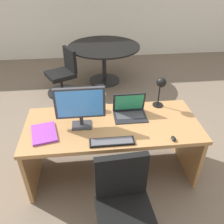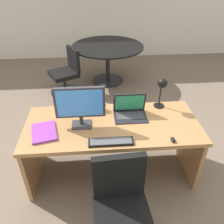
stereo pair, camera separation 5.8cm
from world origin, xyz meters
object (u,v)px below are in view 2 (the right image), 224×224
(coffee_mug, at_px, (100,106))
(meeting_chair_near, at_px, (67,76))
(laptop, at_px, (130,109))
(keyboard, at_px, (111,142))
(desk_lamp, at_px, (162,87))
(office_chair, at_px, (121,216))
(mouse, at_px, (173,140))
(meeting_table, at_px, (108,54))
(monitor, at_px, (80,104))
(desk, at_px, (112,135))
(book, at_px, (44,132))

(coffee_mug, distance_m, meeting_chair_near, 1.95)
(laptop, bearing_deg, keyboard, -117.94)
(desk_lamp, bearing_deg, office_chair, -117.03)
(mouse, relative_size, meeting_chair_near, 0.09)
(coffee_mug, height_order, meeting_chair_near, meeting_chair_near)
(desk_lamp, height_order, meeting_table, desk_lamp)
(monitor, bearing_deg, coffee_mug, 54.25)
(keyboard, xyz_separation_m, meeting_table, (0.15, 2.80, -0.16))
(mouse, bearing_deg, coffee_mug, 137.82)
(office_chair, bearing_deg, laptop, 78.62)
(keyboard, bearing_deg, desk, 83.89)
(desk, height_order, book, book)
(monitor, height_order, coffee_mug, monitor)
(office_chair, bearing_deg, desk_lamp, 62.97)
(desk_lamp, height_order, office_chair, desk_lamp)
(desk, relative_size, mouse, 24.72)
(laptop, distance_m, coffee_mug, 0.34)
(book, xyz_separation_m, office_chair, (0.69, -0.72, -0.37))
(book, distance_m, coffee_mug, 0.69)
(meeting_table, xyz_separation_m, meeting_chair_near, (-0.79, -0.41, -0.24))
(meeting_table, bearing_deg, laptop, -87.68)
(laptop, bearing_deg, monitor, -163.12)
(laptop, relative_size, desk_lamp, 0.96)
(desk, height_order, office_chair, office_chair)
(monitor, relative_size, desk_lamp, 1.35)
(keyboard, distance_m, office_chair, 0.64)
(book, height_order, meeting_table, meeting_table)
(meeting_chair_near, bearing_deg, meeting_table, 27.36)
(coffee_mug, xyz_separation_m, meeting_table, (0.23, 2.22, -0.19))
(mouse, bearing_deg, monitor, 159.50)
(monitor, xyz_separation_m, book, (-0.37, -0.10, -0.24))
(monitor, xyz_separation_m, coffee_mug, (0.20, 0.28, -0.21))
(monitor, height_order, meeting_chair_near, monitor)
(mouse, bearing_deg, book, 169.77)
(desk_lamp, distance_m, office_chair, 1.38)
(monitor, relative_size, office_chair, 0.55)
(book, height_order, meeting_chair_near, meeting_chair_near)
(mouse, bearing_deg, meeting_table, 98.81)
(laptop, bearing_deg, meeting_chair_near, 114.70)
(mouse, height_order, coffee_mug, coffee_mug)
(mouse, distance_m, office_chair, 0.83)
(monitor, relative_size, laptop, 1.40)
(monitor, xyz_separation_m, office_chair, (0.33, -0.82, -0.62))
(book, relative_size, office_chair, 0.40)
(desk_lamp, bearing_deg, desk, -157.87)
(desk_lamp, bearing_deg, meeting_table, 101.64)
(meeting_chair_near, bearing_deg, office_chair, -76.65)
(desk, relative_size, monitor, 3.69)
(laptop, relative_size, coffee_mug, 3.14)
(desk_lamp, relative_size, book, 1.02)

